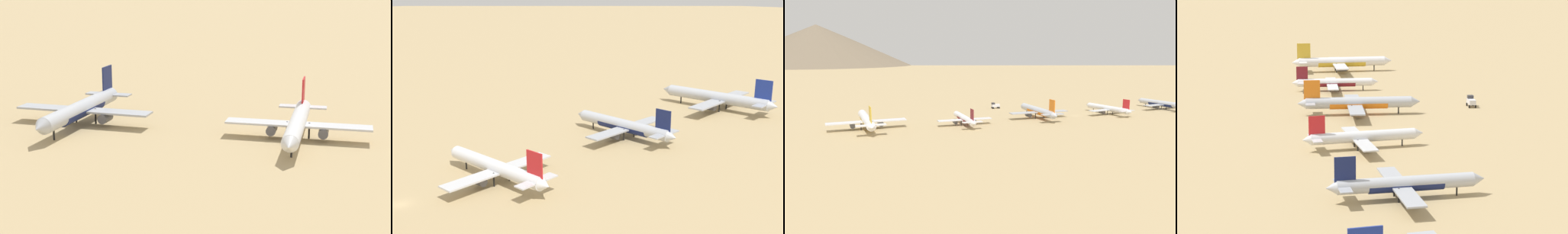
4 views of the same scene
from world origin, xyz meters
The scene contains 8 objects.
ground_plane centered at (0.00, 0.00, 0.00)m, with size 1800.00×1800.00×0.00m, color tan.
parked_jet_1 centered at (-1.39, -67.36, 3.61)m, with size 37.61×30.51×10.86m.
parked_jet_2 centered at (-3.68, -21.10, 3.47)m, with size 35.72×29.05×10.30m.
parked_jet_3 centered at (2.29, 23.96, 4.06)m, with size 42.34×34.45×12.20m.
parked_jet_4 centered at (0.06, 69.21, 3.31)m, with size 34.51×28.08×9.95m.
parked_jet_5 centered at (9.26, 116.17, 4.42)m, with size 45.96×37.27×13.27m.
service_truck centered at (44.49, 29.90, 2.08)m, with size 3.00×5.35×3.90m.
desert_hill_2 centered at (907.65, 114.73, 51.78)m, with size 479.40×479.40×103.55m, color #70604C.
Camera 3 is at (-179.67, 140.13, 37.31)m, focal length 35.48 mm.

